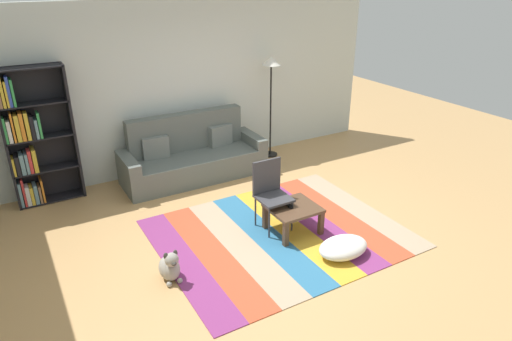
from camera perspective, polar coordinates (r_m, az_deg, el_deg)
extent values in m
plane|color=tan|center=(5.96, 2.18, -7.25)|extent=(14.00, 14.00, 0.00)
cube|color=silver|center=(7.57, -8.12, 10.53)|extent=(6.80, 0.10, 2.70)
cube|color=#843370|center=(5.37, -9.10, -11.50)|extent=(0.37, 2.43, 0.01)
cube|color=#C64C2D|center=(5.48, -5.41, -10.44)|extent=(0.37, 2.43, 0.01)
cube|color=tan|center=(5.61, -1.91, -9.40)|extent=(0.37, 2.43, 0.01)
cube|color=teal|center=(5.77, 1.39, -8.37)|extent=(0.37, 2.43, 0.01)
cube|color=gold|center=(5.94, 4.49, -7.38)|extent=(0.37, 2.43, 0.01)
cube|color=#843370|center=(6.13, 7.40, -6.43)|extent=(0.37, 2.43, 0.01)
cube|color=#C64C2D|center=(6.34, 10.11, -5.52)|extent=(0.37, 2.43, 0.01)
cube|color=tan|center=(6.57, 12.63, -4.66)|extent=(0.37, 2.43, 0.01)
cube|color=#59605B|center=(7.31, -7.69, 0.53)|extent=(1.90, 0.80, 0.40)
cube|color=#59605B|center=(7.39, -8.81, 4.89)|extent=(1.90, 0.20, 0.60)
cube|color=#59605B|center=(7.00, -15.58, -0.59)|extent=(0.18, 0.80, 0.56)
cube|color=#59605B|center=(7.70, -0.58, 2.64)|extent=(0.18, 0.80, 0.56)
cube|color=slate|center=(7.17, -12.46, 2.78)|extent=(0.42, 0.19, 0.36)
cube|color=slate|center=(7.54, -4.52, 4.36)|extent=(0.42, 0.19, 0.36)
cube|color=black|center=(6.93, -28.93, 3.09)|extent=(0.04, 0.28, 1.94)
cube|color=black|center=(6.97, -21.95, 4.53)|extent=(0.04, 0.28, 1.94)
cube|color=black|center=(7.06, -25.55, 4.13)|extent=(0.90, 0.01, 1.94)
cube|color=black|center=(7.29, -24.12, -3.19)|extent=(0.86, 0.28, 0.02)
cube|color=black|center=(7.10, -24.76, 0.23)|extent=(0.86, 0.28, 0.02)
cube|color=black|center=(6.94, -25.43, 3.82)|extent=(0.86, 0.28, 0.02)
cube|color=black|center=(6.80, -26.14, 7.56)|extent=(0.86, 0.28, 0.02)
cube|color=black|center=(6.70, -26.89, 11.43)|extent=(0.86, 0.28, 0.02)
cube|color=#668C99|center=(7.18, -27.44, -2.55)|extent=(0.04, 0.23, 0.36)
cube|color=red|center=(7.15, -27.12, -2.38)|extent=(0.03, 0.18, 0.41)
cube|color=silver|center=(7.18, -26.69, -2.74)|extent=(0.05, 0.18, 0.29)
cube|color=gold|center=(7.20, -26.28, -2.67)|extent=(0.04, 0.22, 0.26)
cube|color=#668C99|center=(7.19, -25.88, -2.53)|extent=(0.05, 0.22, 0.28)
cube|color=#8C6647|center=(7.20, -25.46, -2.56)|extent=(0.03, 0.21, 0.25)
cube|color=orange|center=(7.20, -25.23, -2.11)|extent=(0.03, 0.26, 0.34)
cube|color=gold|center=(7.01, -28.11, 0.50)|extent=(0.03, 0.20, 0.26)
cube|color=black|center=(7.01, -27.75, 0.67)|extent=(0.05, 0.22, 0.27)
cube|color=#668C99|center=(7.01, -27.27, 0.84)|extent=(0.05, 0.22, 0.29)
cube|color=#668C99|center=(7.02, -26.83, 0.95)|extent=(0.04, 0.24, 0.29)
cube|color=red|center=(6.98, -26.47, 1.09)|extent=(0.04, 0.17, 0.33)
cube|color=gold|center=(7.03, -26.05, 1.29)|extent=(0.05, 0.26, 0.33)
cube|color=green|center=(6.83, -28.95, 4.46)|extent=(0.03, 0.18, 0.35)
cube|color=silver|center=(6.88, -28.57, 4.44)|extent=(0.05, 0.26, 0.30)
cube|color=orange|center=(6.82, -28.22, 4.80)|extent=(0.03, 0.16, 0.40)
cube|color=gold|center=(6.86, -27.77, 4.85)|extent=(0.05, 0.24, 0.36)
cube|color=orange|center=(6.84, -27.30, 4.98)|extent=(0.05, 0.20, 0.38)
cube|color=gold|center=(6.84, -26.80, 5.06)|extent=(0.05, 0.20, 0.38)
cube|color=black|center=(6.85, -26.29, 4.92)|extent=(0.05, 0.19, 0.32)
cube|color=#668C99|center=(6.88, -25.87, 4.84)|extent=(0.04, 0.23, 0.27)
cube|color=green|center=(6.84, -25.55, 5.21)|extent=(0.03, 0.18, 0.36)
cube|color=gold|center=(6.71, -29.29, 8.63)|extent=(0.03, 0.19, 0.40)
cube|color=gold|center=(6.75, -28.88, 8.46)|extent=(0.03, 0.24, 0.33)
cube|color=#334CB2|center=(6.70, -28.63, 8.70)|extent=(0.04, 0.17, 0.39)
cube|color=green|center=(6.74, -28.25, 8.66)|extent=(0.03, 0.22, 0.35)
cube|color=#513826|center=(5.74, 4.69, -4.69)|extent=(0.61, 0.56, 0.04)
cube|color=#513826|center=(5.53, 3.75, -7.99)|extent=(0.06, 0.06, 0.31)
cube|color=#513826|center=(5.80, 8.14, -6.53)|extent=(0.06, 0.06, 0.31)
cube|color=#513826|center=(5.87, 1.17, -5.86)|extent=(0.06, 0.06, 0.31)
cube|color=#513826|center=(6.13, 5.43, -4.59)|extent=(0.06, 0.06, 0.31)
ellipsoid|color=white|center=(5.48, 10.88, -9.44)|extent=(0.63, 0.43, 0.21)
ellipsoid|color=#9E998E|center=(5.11, -10.80, -11.94)|extent=(0.22, 0.30, 0.26)
sphere|color=#9E998E|center=(4.93, -10.54, -10.93)|extent=(0.15, 0.15, 0.15)
ellipsoid|color=#474440|center=(4.89, -10.28, -11.39)|extent=(0.06, 0.07, 0.05)
ellipsoid|color=#474440|center=(4.90, -11.25, -10.47)|extent=(0.05, 0.04, 0.08)
ellipsoid|color=#474440|center=(4.93, -10.09, -10.16)|extent=(0.05, 0.04, 0.08)
sphere|color=#9E998E|center=(5.05, -10.83, -13.84)|extent=(0.06, 0.06, 0.06)
sphere|color=#9E998E|center=(5.08, -9.53, -13.47)|extent=(0.06, 0.06, 0.06)
cylinder|color=black|center=(8.22, 1.77, 2.05)|extent=(0.26, 0.26, 0.02)
cylinder|color=black|center=(7.95, 1.84, 7.45)|extent=(0.03, 0.03, 1.59)
cone|color=white|center=(7.75, 1.93, 13.59)|extent=(0.32, 0.32, 0.14)
cube|color=black|center=(5.73, 4.18, -4.41)|extent=(0.07, 0.16, 0.02)
cube|color=#38383D|center=(5.74, 2.25, -3.50)|extent=(0.40, 0.40, 0.03)
cube|color=#38383D|center=(5.77, 1.34, -0.68)|extent=(0.40, 0.03, 0.44)
cylinder|color=#38383D|center=(5.65, 1.67, -6.65)|extent=(0.02, 0.02, 0.42)
cylinder|color=#38383D|center=(5.81, 4.54, -5.77)|extent=(0.02, 0.02, 0.42)
cylinder|color=#38383D|center=(5.90, -0.07, -5.19)|extent=(0.02, 0.02, 0.42)
cylinder|color=#38383D|center=(6.06, 2.73, -4.39)|extent=(0.02, 0.02, 0.42)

